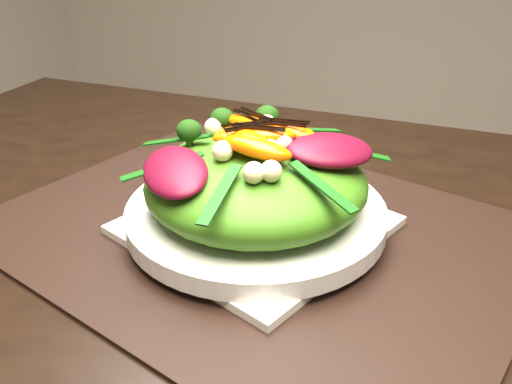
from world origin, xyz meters
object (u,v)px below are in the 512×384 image
(plate_base, at_px, (256,225))
(orange_segment, at_px, (261,128))
(salad_bowl, at_px, (256,213))
(placemat, at_px, (256,230))
(lettuce_mound, at_px, (256,182))
(dining_table, at_px, (422,315))

(plate_base, height_order, orange_segment, orange_segment)
(plate_base, bearing_deg, salad_bowl, 0.00)
(placemat, relative_size, plate_base, 2.34)
(lettuce_mound, bearing_deg, dining_table, -15.13)
(lettuce_mound, bearing_deg, placemat, 165.96)
(dining_table, height_order, salad_bowl, dining_table)
(salad_bowl, distance_m, orange_segment, 0.09)
(plate_base, height_order, salad_bowl, salad_bowl)
(orange_segment, bearing_deg, dining_table, -23.36)
(dining_table, distance_m, orange_segment, 0.24)
(dining_table, xyz_separation_m, plate_base, (-0.18, 0.05, 0.03))
(dining_table, xyz_separation_m, orange_segment, (-0.19, 0.08, 0.13))
(salad_bowl, bearing_deg, placemat, 153.43)
(plate_base, xyz_separation_m, salad_bowl, (0.00, 0.00, 0.01))
(placemat, bearing_deg, orange_segment, 102.67)
(plate_base, distance_m, orange_segment, 0.10)
(plate_base, relative_size, salad_bowl, 0.85)
(placemat, distance_m, plate_base, 0.01)
(dining_table, distance_m, placemat, 0.19)
(lettuce_mound, height_order, orange_segment, orange_segment)
(placemat, distance_m, lettuce_mound, 0.06)
(dining_table, relative_size, orange_segment, 22.67)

